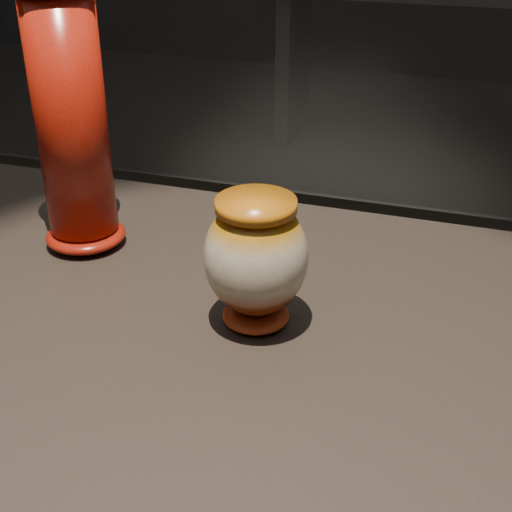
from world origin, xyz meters
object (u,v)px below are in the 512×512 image
at_px(display_plinth, 193,452).
at_px(back_shelf, 445,38).
at_px(main_vase, 256,258).
at_px(tall_vase, 72,128).

bearing_deg(display_plinth, back_shelf, 88.23).
relative_size(display_plinth, back_shelf, 1.00).
height_order(main_vase, back_shelf, main_vase).
bearing_deg(back_shelf, display_plinth, -91.77).
bearing_deg(main_vase, display_plinth, 179.78).
xyz_separation_m(display_plinth, back_shelf, (0.10, 3.32, 0.01)).
bearing_deg(main_vase, back_shelf, 90.07).
relative_size(main_vase, back_shelf, 0.09).
distance_m(main_vase, back_shelf, 3.34).
relative_size(display_plinth, tall_vase, 4.87).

